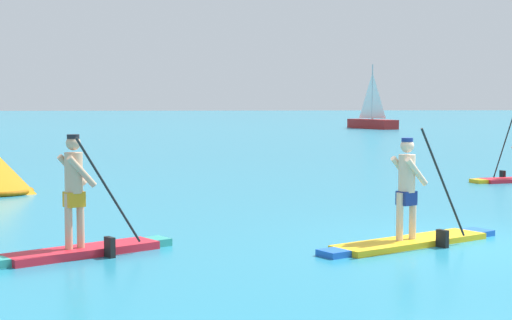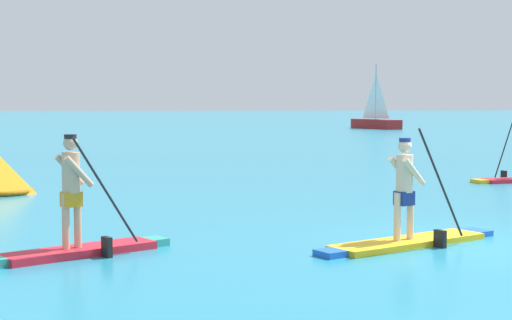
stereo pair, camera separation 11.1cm
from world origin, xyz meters
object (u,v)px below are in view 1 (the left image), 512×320
at_px(paddleboarder_mid_center, 411,223).
at_px(sailboat_right_horizon, 372,120).
at_px(paddleboarder_near_left, 81,228).
at_px(race_marker_buoy, 0,178).

bearing_deg(paddleboarder_mid_center, sailboat_right_horizon, 46.92).
height_order(paddleboarder_near_left, race_marker_buoy, paddleboarder_near_left).
distance_m(paddleboarder_mid_center, race_marker_buoy, 11.14).
bearing_deg(paddleboarder_near_left, race_marker_buoy, 76.12).
bearing_deg(race_marker_buoy, sailboat_right_horizon, 64.90).
xyz_separation_m(paddleboarder_near_left, sailboat_right_horizon, (19.24, 55.23, 0.30)).
bearing_deg(sailboat_right_horizon, race_marker_buoy, 139.34).
xyz_separation_m(paddleboarder_near_left, race_marker_buoy, (-2.81, 8.17, -0.01)).
relative_size(paddleboarder_mid_center, sailboat_right_horizon, 0.51).
xyz_separation_m(race_marker_buoy, sailboat_right_horizon, (22.05, 47.06, 0.31)).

